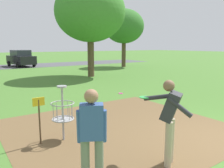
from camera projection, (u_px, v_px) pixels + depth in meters
dirt_tee_pad at (119, 128)px, 6.56m from camera, size 5.98×5.55×0.01m
disc_golf_basket at (60, 111)px, 5.58m from camera, size 0.98×0.58×1.39m
player_foreground_watching at (170, 117)px, 4.40m from camera, size 0.52×1.16×1.71m
player_throwing at (92, 136)px, 3.53m from camera, size 0.49×0.45×1.71m
frisbee_mid_grass at (121, 93)px, 11.22m from camera, size 0.22×0.22×0.02m
tree_mid_left at (124, 26)px, 24.53m from camera, size 4.34×4.34×6.25m
tree_mid_center at (90, 12)px, 16.60m from camera, size 5.18×5.18×6.99m
parking_lot_strip at (14, 66)px, 25.70m from camera, size 36.00×6.00×0.01m
parked_car_center_right at (21, 58)px, 25.39m from camera, size 2.44×4.42×1.84m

